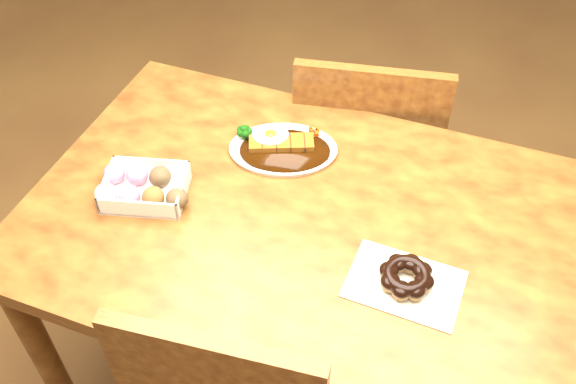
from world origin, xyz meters
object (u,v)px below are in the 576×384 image
(donut_box, at_px, (143,187))
(pon_de_ring, at_px, (406,278))
(chair_far, at_px, (365,154))
(katsu_curry_plate, at_px, (281,146))
(table, at_px, (302,246))

(donut_box, xyz_separation_m, pon_de_ring, (0.60, -0.03, -0.00))
(chair_far, relative_size, katsu_curry_plate, 2.93)
(table, height_order, donut_box, donut_box)
(chair_far, xyz_separation_m, katsu_curry_plate, (-0.13, -0.35, 0.28))
(table, bearing_deg, chair_far, 88.79)
(chair_far, xyz_separation_m, pon_de_ring, (0.24, -0.63, 0.29))
(pon_de_ring, bearing_deg, table, 158.55)
(table, relative_size, pon_de_ring, 5.33)
(chair_far, bearing_deg, table, 77.89)
(pon_de_ring, bearing_deg, katsu_curry_plate, 142.79)
(chair_far, distance_m, donut_box, 0.76)
(table, relative_size, chair_far, 1.38)
(katsu_curry_plate, distance_m, donut_box, 0.34)
(katsu_curry_plate, bearing_deg, table, -56.49)
(katsu_curry_plate, bearing_deg, donut_box, -133.21)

